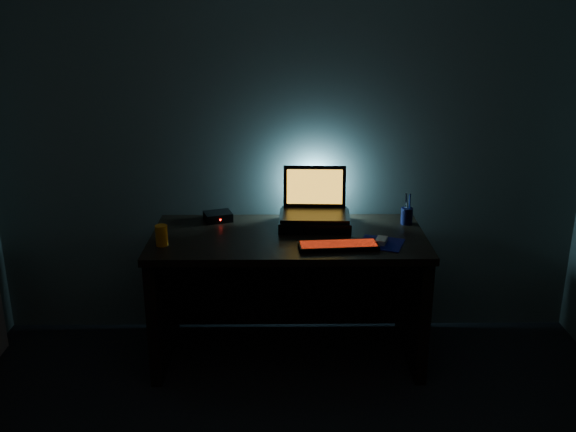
# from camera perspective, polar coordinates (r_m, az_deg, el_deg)

# --- Properties ---
(room) EXTENTS (3.50, 4.00, 2.50)m
(room) POSITION_cam_1_polar(r_m,az_deg,el_deg) (1.82, 0.58, -4.81)
(room) COLOR black
(room) RESTS_ON ground
(desk) EXTENTS (1.50, 0.70, 0.75)m
(desk) POSITION_cam_1_polar(r_m,az_deg,el_deg) (3.65, 0.02, -5.19)
(desk) COLOR black
(desk) RESTS_ON ground
(riser) EXTENTS (0.41, 0.31, 0.06)m
(riser) POSITION_cam_1_polar(r_m,az_deg,el_deg) (3.63, 2.37, -0.47)
(riser) COLOR black
(riser) RESTS_ON desk
(laptop) EXTENTS (0.39, 0.30, 0.26)m
(laptop) POSITION_cam_1_polar(r_m,az_deg,el_deg) (3.65, 2.38, 1.13)
(laptop) COLOR black
(laptop) RESTS_ON riser
(keyboard) EXTENTS (0.42, 0.16, 0.03)m
(keyboard) POSITION_cam_1_polar(r_m,az_deg,el_deg) (3.34, 4.49, -2.64)
(keyboard) COLOR black
(keyboard) RESTS_ON desk
(mousepad) EXTENTS (0.27, 0.26, 0.00)m
(mousepad) POSITION_cam_1_polar(r_m,az_deg,el_deg) (3.42, 8.29, -2.42)
(mousepad) COLOR #0C0F5A
(mousepad) RESTS_ON desk
(mouse) EXTENTS (0.08, 0.10, 0.03)m
(mouse) POSITION_cam_1_polar(r_m,az_deg,el_deg) (3.42, 8.30, -2.18)
(mouse) COLOR #9E9EA4
(mouse) RESTS_ON mousepad
(pen_cup) EXTENTS (0.08, 0.08, 0.10)m
(pen_cup) POSITION_cam_1_polar(r_m,az_deg,el_deg) (3.73, 10.51, 0.01)
(pen_cup) COLOR black
(pen_cup) RESTS_ON desk
(juice_glass) EXTENTS (0.08, 0.08, 0.11)m
(juice_glass) POSITION_cam_1_polar(r_m,az_deg,el_deg) (3.41, -11.17, -1.70)
(juice_glass) COLOR orange
(juice_glass) RESTS_ON desk
(router) EXTENTS (0.18, 0.16, 0.05)m
(router) POSITION_cam_1_polar(r_m,az_deg,el_deg) (3.75, -6.24, -0.05)
(router) COLOR black
(router) RESTS_ON desk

